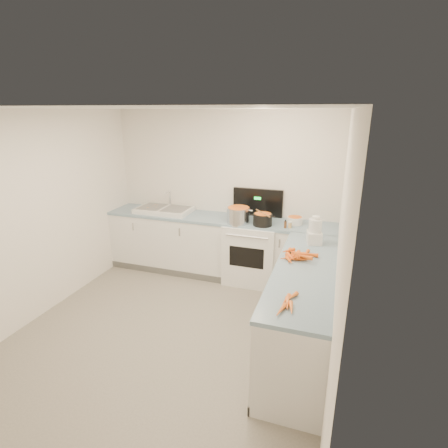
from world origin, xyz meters
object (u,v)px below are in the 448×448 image
(black_pot, at_px, (263,220))
(mixing_bowl, at_px, (295,220))
(steel_pot, at_px, (238,216))
(spice_jar, at_px, (290,225))
(sink, at_px, (164,210))
(food_processor, at_px, (315,232))
(stove, at_px, (252,251))
(extract_bottle, at_px, (285,225))

(black_pot, relative_size, mixing_bowl, 1.16)
(steel_pot, bearing_deg, spice_jar, -0.89)
(steel_pot, height_order, spice_jar, steel_pot)
(black_pot, relative_size, spice_jar, 3.34)
(steel_pot, height_order, black_pot, steel_pot)
(sink, xyz_separation_m, mixing_bowl, (2.05, 0.04, 0.01))
(steel_pot, xyz_separation_m, spice_jar, (0.74, -0.01, -0.06))
(food_processor, bearing_deg, black_pot, 147.10)
(stove, height_order, black_pot, stove)
(mixing_bowl, bearing_deg, sink, -178.96)
(steel_pot, xyz_separation_m, black_pot, (0.36, -0.02, -0.03))
(sink, distance_m, food_processor, 2.46)
(stove, distance_m, black_pot, 0.59)
(extract_bottle, height_order, spice_jar, extract_bottle)
(mixing_bowl, bearing_deg, spice_jar, -100.70)
(mixing_bowl, height_order, extract_bottle, mixing_bowl)
(sink, height_order, black_pot, sink)
(sink, xyz_separation_m, food_processor, (2.37, -0.65, 0.11))
(food_processor, bearing_deg, mixing_bowl, 115.30)
(stove, xyz_separation_m, extract_bottle, (0.50, -0.17, 0.51))
(sink, xyz_separation_m, steel_pot, (1.27, -0.15, 0.06))
(black_pot, distance_m, spice_jar, 0.38)
(stove, distance_m, spice_jar, 0.77)
(sink, xyz_separation_m, extract_bottle, (1.95, -0.18, 0.01))
(mixing_bowl, xyz_separation_m, extract_bottle, (-0.10, -0.22, -0.01))
(spice_jar, bearing_deg, black_pot, -179.40)
(extract_bottle, bearing_deg, stove, 161.29)
(spice_jar, bearing_deg, extract_bottle, -159.54)
(black_pot, height_order, food_processor, food_processor)
(steel_pot, distance_m, black_pot, 0.36)
(mixing_bowl, xyz_separation_m, spice_jar, (-0.04, -0.20, -0.01))
(sink, xyz_separation_m, black_pot, (1.63, -0.17, 0.04))
(extract_bottle, bearing_deg, steel_pot, 177.14)
(stove, bearing_deg, food_processor, -34.49)
(extract_bottle, bearing_deg, black_pot, 176.73)
(black_pot, xyz_separation_m, mixing_bowl, (0.42, 0.20, -0.02))
(stove, relative_size, mixing_bowl, 5.97)
(stove, bearing_deg, mixing_bowl, 5.07)
(sink, height_order, spice_jar, sink)
(extract_bottle, bearing_deg, mixing_bowl, 66.16)
(stove, xyz_separation_m, mixing_bowl, (0.60, 0.05, 0.52))
(black_pot, bearing_deg, spice_jar, 0.60)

